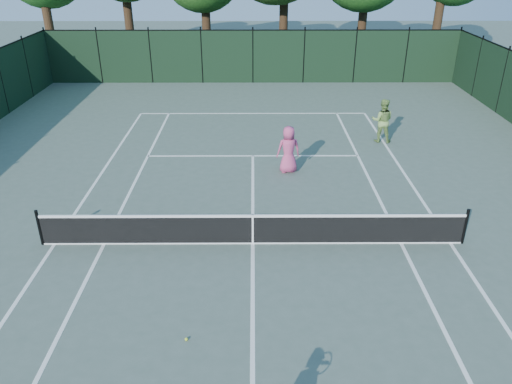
{
  "coord_description": "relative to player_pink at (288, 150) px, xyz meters",
  "views": [
    {
      "loc": [
        0.03,
        -11.72,
        7.42
      ],
      "look_at": [
        0.09,
        1.0,
        1.1
      ],
      "focal_mm": 35.0,
      "sensor_mm": 36.0,
      "label": 1
    }
  ],
  "objects": [
    {
      "name": "sideline_doubles_left",
      "position": [
        -6.76,
        -4.89,
        -0.86
      ],
      "size": [
        0.1,
        23.77,
        0.01
      ],
      "primitive_type": "cube",
      "color": "white",
      "rests_on": "ground"
    },
    {
      "name": "baseline_far",
      "position": [
        -1.28,
        6.99,
        -0.86
      ],
      "size": [
        10.97,
        0.1,
        0.01
      ],
      "primitive_type": "cube",
      "color": "white",
      "rests_on": "ground"
    },
    {
      "name": "tennis_net",
      "position": [
        -1.28,
        -4.89,
        -0.38
      ],
      "size": [
        11.69,
        0.09,
        1.06
      ],
      "color": "black",
      "rests_on": "ground"
    },
    {
      "name": "player_pink",
      "position": [
        0.0,
        0.0,
        0.0
      ],
      "size": [
        0.92,
        0.69,
        1.72
      ],
      "rotation": [
        0.0,
        0.0,
        3.32
      ],
      "color": "#C54578",
      "rests_on": "ground"
    },
    {
      "name": "center_service_line",
      "position": [
        -1.28,
        -4.89,
        -0.86
      ],
      "size": [
        0.1,
        12.8,
        0.01
      ],
      "primitive_type": "cube",
      "color": "white",
      "rests_on": "ground"
    },
    {
      "name": "sideline_singles_left",
      "position": [
        -5.39,
        -4.89,
        -0.86
      ],
      "size": [
        0.1,
        23.77,
        0.01
      ],
      "primitive_type": "cube",
      "color": "white",
      "rests_on": "ground"
    },
    {
      "name": "ground",
      "position": [
        -1.28,
        -4.89,
        -0.86
      ],
      "size": [
        90.0,
        90.0,
        0.0
      ],
      "primitive_type": "plane",
      "color": "#4C5C51",
      "rests_on": "ground"
    },
    {
      "name": "player_green",
      "position": [
        4.07,
        3.1,
        0.05
      ],
      "size": [
        1.01,
        0.86,
        1.82
      ],
      "rotation": [
        0.0,
        0.0,
        2.93
      ],
      "color": "#7CA251",
      "rests_on": "ground"
    },
    {
      "name": "loose_ball_midcourt",
      "position": [
        -2.66,
        -8.65,
        -0.83
      ],
      "size": [
        0.07,
        0.07,
        0.07
      ],
      "primitive_type": "sphere",
      "color": "#D3EC30",
      "rests_on": "ground"
    },
    {
      "name": "sideline_doubles_right",
      "position": [
        4.21,
        -4.89,
        -0.86
      ],
      "size": [
        0.1,
        23.77,
        0.01
      ],
      "primitive_type": "cube",
      "color": "white",
      "rests_on": "ground"
    },
    {
      "name": "service_line_far",
      "position": [
        -1.28,
        1.51,
        -0.86
      ],
      "size": [
        8.23,
        0.1,
        0.01
      ],
      "primitive_type": "cube",
      "color": "white",
      "rests_on": "ground"
    },
    {
      "name": "fence_far",
      "position": [
        -1.28,
        13.11,
        0.64
      ],
      "size": [
        24.0,
        0.05,
        3.0
      ],
      "primitive_type": "cube",
      "color": "black",
      "rests_on": "ground"
    },
    {
      "name": "sideline_singles_right",
      "position": [
        2.84,
        -4.89,
        -0.86
      ],
      "size": [
        0.1,
        23.77,
        0.01
      ],
      "primitive_type": "cube",
      "color": "white",
      "rests_on": "ground"
    }
  ]
}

